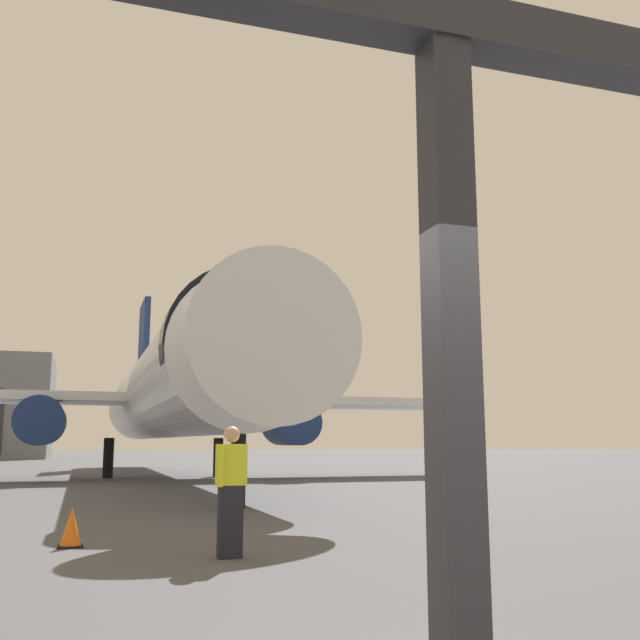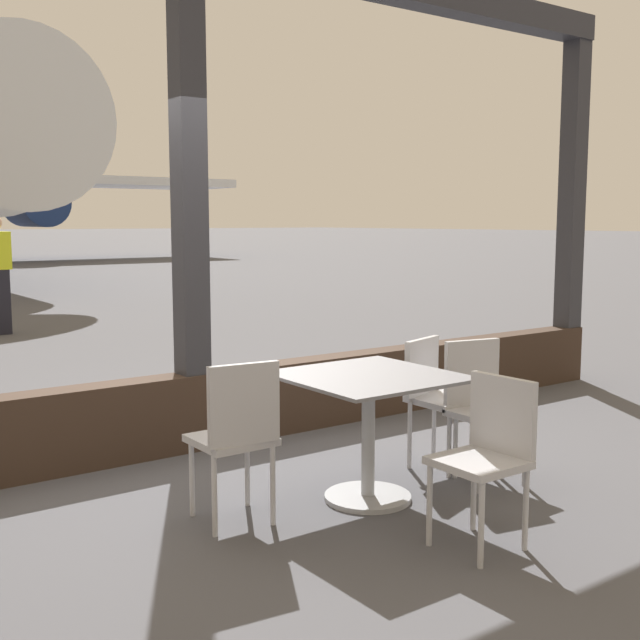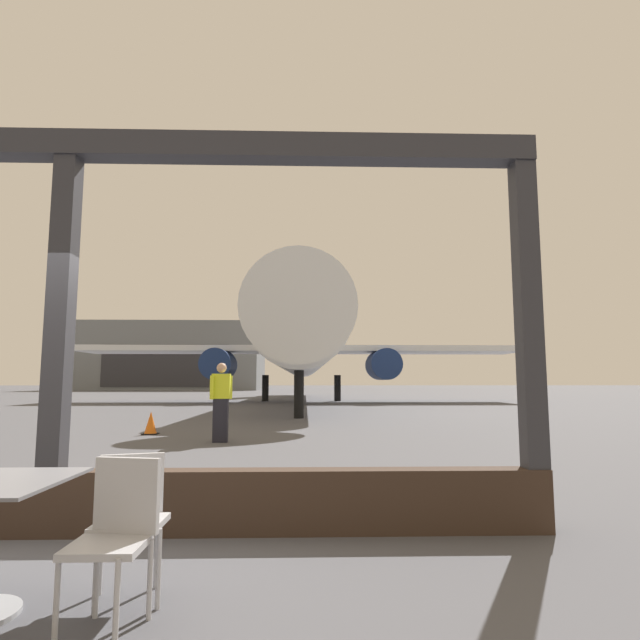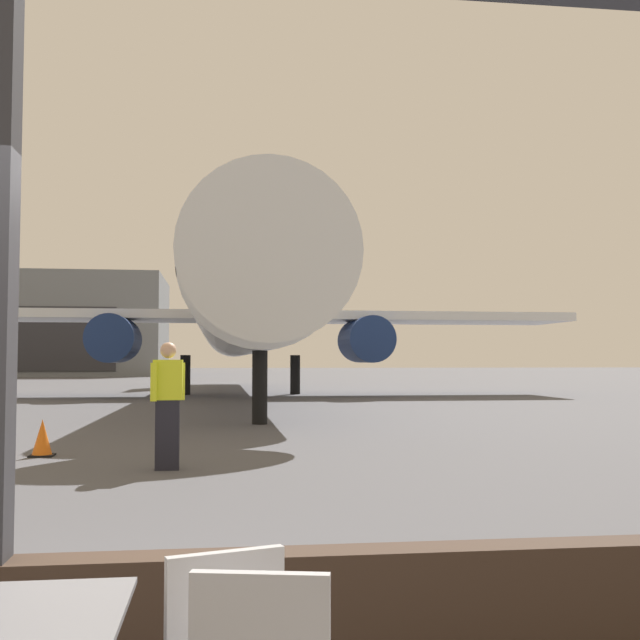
{
  "view_description": "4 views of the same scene",
  "coord_description": "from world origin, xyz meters",
  "views": [
    {
      "loc": [
        -1.59,
        -2.92,
        1.52
      ],
      "look_at": [
        2.86,
        10.63,
        3.94
      ],
      "focal_mm": 40.58,
      "sensor_mm": 36.0,
      "label": 1
    },
    {
      "loc": [
        -2.59,
        -5.13,
        1.66
      ],
      "look_at": [
        0.12,
        -1.41,
        1.08
      ],
      "focal_mm": 44.58,
      "sensor_mm": 36.0,
      "label": 2
    },
    {
      "loc": [
        2.24,
        -4.81,
        1.34
      ],
      "look_at": [
        2.74,
        12.33,
        3.34
      ],
      "focal_mm": 29.37,
      "sensor_mm": 36.0,
      "label": 3
    },
    {
      "loc": [
        1.08,
        -3.83,
        1.49
      ],
      "look_at": [
        3.67,
        15.98,
        2.54
      ],
      "focal_mm": 43.35,
      "sensor_mm": 36.0,
      "label": 4
    }
  ],
  "objects": [
    {
      "name": "ground_plane",
      "position": [
        0.0,
        40.0,
        0.0
      ],
      "size": [
        220.0,
        220.0,
        0.0
      ],
      "primitive_type": "plane",
      "color": "#4C4C51"
    },
    {
      "name": "window_frame",
      "position": [
        0.0,
        0.0,
        1.36
      ],
      "size": [
        8.88,
        0.24,
        3.68
      ],
      "color": "#38281E",
      "rests_on": "ground"
    },
    {
      "name": "cafe_chair_window_left",
      "position": [
        1.17,
        -1.7,
        0.53
      ],
      "size": [
        0.45,
        0.45,
        0.89
      ],
      "color": "#B2B2B7",
      "rests_on": "ground"
    },
    {
      "name": "cafe_chair_window_right",
      "position": [
        1.13,
        -1.33,
        0.52
      ],
      "size": [
        0.48,
        0.48,
        0.86
      ],
      "color": "#B2B2B7",
      "rests_on": "ground"
    },
    {
      "name": "airplane",
      "position": [
        2.03,
        28.58,
        3.64
      ],
      "size": [
        28.18,
        36.16,
        10.57
      ],
      "color": "silver",
      "rests_on": "ground"
    },
    {
      "name": "ground_crew_worker",
      "position": [
        0.38,
        6.96,
        0.9
      ],
      "size": [
        0.45,
        0.41,
        1.74
      ],
      "color": "black",
      "rests_on": "ground"
    },
    {
      "name": "traffic_cone",
      "position": [
        -1.64,
        8.7,
        0.27
      ],
      "size": [
        0.36,
        0.36,
        0.57
      ],
      "color": "orange",
      "rests_on": "ground"
    },
    {
      "name": "distant_hangar",
      "position": [
        -17.0,
        75.84,
        4.9
      ],
      "size": [
        25.1,
        15.36,
        9.8
      ],
      "color": "slate",
      "rests_on": "ground"
    }
  ]
}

